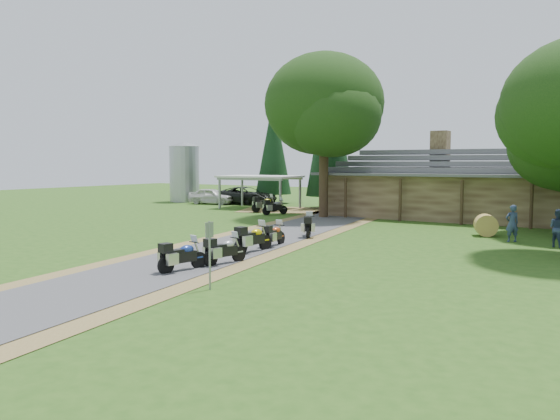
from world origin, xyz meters
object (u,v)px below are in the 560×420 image
Objects in this scene: silo at (184,172)px; motorcycle_row_d at (274,234)px; carport at (260,192)px; car_white_sedan at (212,194)px; car_dark_suv at (246,191)px; hay_bale at (486,225)px; motorcycle_carport_a at (265,203)px; motorcycle_row_a at (183,254)px; motorcycle_row_e at (309,225)px; motorcycle_carport_b at (275,206)px; motorcycle_row_b at (225,249)px; lodge at (478,183)px; motorcycle_row_c at (253,237)px.

silo is 30.71m from motorcycle_row_d.
carport is 1.13× the size of car_white_sedan.
hay_bale is at bearing -119.69° from car_dark_suv.
car_white_sedan reaches higher than motorcycle_carport_a.
car_dark_suv is 3.55× the size of motorcycle_row_a.
motorcycle_row_d is (16.05, -20.10, -0.64)m from car_dark_suv.
car_dark_suv is at bearing 18.20° from motorcycle_row_e.
car_white_sedan is 0.89× the size of car_dark_suv.
motorcycle_row_e is at bearing -0.78° from motorcycle_row_d.
motorcycle_carport_b is (15.03, -6.70, -2.33)m from silo.
motorcycle_row_e is at bearing 20.76° from motorcycle_row_b.
motorcycle_carport_b is (-8.06, 9.26, 0.01)m from motorcycle_row_e.
motorcycle_row_a is at bearing -100.87° from lodge.
motorcycle_row_e is 0.99× the size of motorcycle_carport_b.
carport reaches higher than hay_bale.
silo reaches higher than motorcycle_row_a.
hay_bale is (20.00, -8.04, -0.82)m from carport.
motorcycle_carport_a is at bearing 80.18° from motorcycle_carport_b.
car_dark_suv is 3.46× the size of motorcycle_row_e.
motorcycle_row_b is at bearing -100.64° from lodge.
silo is 35.59m from motorcycle_row_a.
motorcycle_row_d is at bearing -40.21° from silo.
motorcycle_row_c is at bearing -123.79° from motorcycle_carport_b.
hay_bale is at bearing -78.84° from motorcycle_carport_a.
motorcycle_row_a is 0.92× the size of motorcycle_row_c.
motorcycle_row_c reaches higher than motorcycle_carport_b.
motorcycle_carport_a is at bearing 43.17° from motorcycle_row_b.
car_dark_suv is at bearing 43.49° from motorcycle_row_a.
car_white_sedan is at bearing 114.19° from car_dark_suv.
car_dark_suv is at bearing 2.65° from silo.
motorcycle_row_d is (18.89, -18.54, -0.36)m from car_white_sedan.
motorcycle_carport_a reaches higher than motorcycle_row_b.
motorcycle_row_d is at bearing 11.54° from motorcycle_row_c.
motorcycle_row_b is (16.86, -24.88, -0.62)m from car_dark_suv.
motorcycle_row_a is 23.50m from motorcycle_carport_a.
carport reaches higher than motorcycle_row_b.
motorcycle_row_b is 20.06m from motorcycle_carport_b.
motorcycle_carport_a reaches higher than motorcycle_row_e.
motorcycle_carport_a reaches higher than hay_bale.
motorcycle_row_c is 1.71× the size of hay_bale.
motorcycle_row_b is at bearing -175.52° from motorcycle_row_d.
lodge is at bearing -101.03° from car_white_sedan.
motorcycle_row_a reaches higher than hay_bale.
car_white_sedan is at bearing 25.79° from motorcycle_row_e.
lodge is at bearing 1.10° from motorcycle_row_a.
motorcycle_row_e is 14.45m from motorcycle_carport_a.
motorcycle_carport_b is at bearing 40.61° from motorcycle_row_b.
hay_bale is at bearing -77.56° from motorcycle_carport_b.
silo reaches higher than lodge.
lodge is 24.08m from car_white_sedan.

